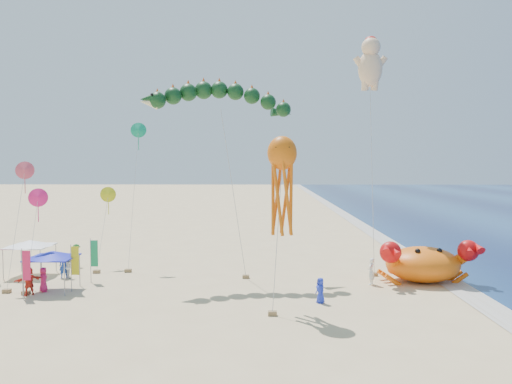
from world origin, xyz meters
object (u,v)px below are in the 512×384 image
at_px(dragon_kite, 218,102).
at_px(octopus_kite, 282,178).
at_px(canopy_white, 30,244).
at_px(cherub_kite, 370,63).
at_px(crab_inflatable, 423,263).
at_px(canopy_blue, 52,255).

relative_size(dragon_kite, octopus_kite, 1.41).
xyz_separation_m(octopus_kite, canopy_white, (-18.90, 8.52, -5.28)).
bearing_deg(octopus_kite, cherub_kite, 58.72).
height_order(dragon_kite, octopus_kite, dragon_kite).
relative_size(crab_inflatable, dragon_kite, 0.50).
relative_size(dragon_kite, cherub_kite, 0.76).
bearing_deg(canopy_white, crab_inflatable, -3.53).
relative_size(crab_inflatable, cherub_kite, 0.38).
bearing_deg(dragon_kite, canopy_blue, -156.64).
xyz_separation_m(crab_inflatable, canopy_white, (-29.37, 1.81, 1.05)).
relative_size(octopus_kite, canopy_white, 3.06).
bearing_deg(dragon_kite, octopus_kite, -62.78).
bearing_deg(crab_inflatable, cherub_kite, 113.86).
bearing_deg(octopus_kite, dragon_kite, 117.22).
distance_m(dragon_kite, canopy_blue, 15.91).
xyz_separation_m(dragon_kite, octopus_kite, (4.44, -8.64, -5.40)).
bearing_deg(canopy_white, cherub_kite, 9.12).
distance_m(dragon_kite, canopy_white, 17.98).
bearing_deg(canopy_white, dragon_kite, 0.47).
relative_size(cherub_kite, canopy_white, 5.72).
bearing_deg(canopy_white, octopus_kite, -24.25).
bearing_deg(canopy_white, canopy_blue, -51.44).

